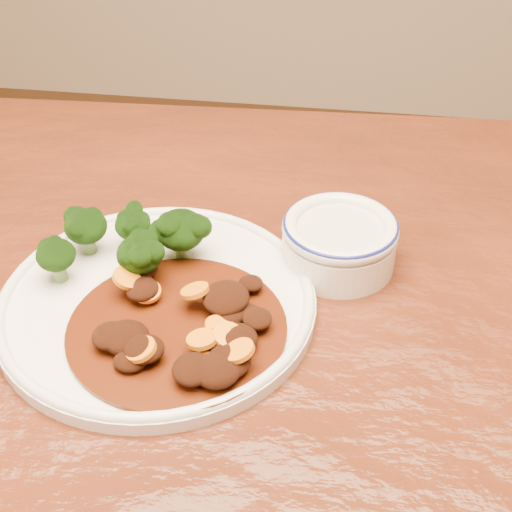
# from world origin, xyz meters

# --- Properties ---
(dining_table) EXTENTS (1.54, 0.97, 0.75)m
(dining_table) POSITION_xyz_m (0.00, 0.00, 0.67)
(dining_table) COLOR #54200E
(dining_table) RESTS_ON ground
(dinner_plate) EXTENTS (0.30, 0.30, 0.02)m
(dinner_plate) POSITION_xyz_m (-0.05, 0.02, 0.76)
(dinner_plate) COLOR white
(dinner_plate) RESTS_ON dining_table
(broccoli_florets) EXTENTS (0.15, 0.10, 0.05)m
(broccoli_florets) POSITION_xyz_m (-0.09, 0.07, 0.79)
(broccoli_florets) COLOR #5D8544
(broccoli_florets) RESTS_ON dinner_plate
(mince_stew) EXTENTS (0.20, 0.20, 0.03)m
(mince_stew) POSITION_xyz_m (-0.01, -0.03, 0.77)
(mince_stew) COLOR #461707
(mince_stew) RESTS_ON dinner_plate
(dip_bowl) EXTENTS (0.12, 0.12, 0.05)m
(dip_bowl) POSITION_xyz_m (0.12, 0.11, 0.78)
(dip_bowl) COLOR white
(dip_bowl) RESTS_ON dining_table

